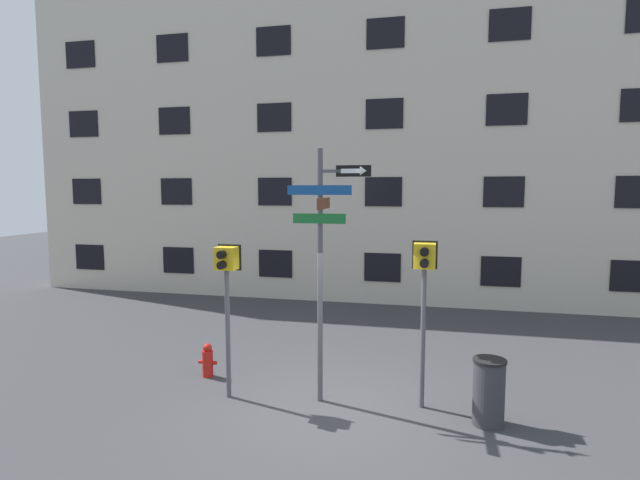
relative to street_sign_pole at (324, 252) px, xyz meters
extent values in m
plane|color=#38383A|center=(0.21, -0.34, -2.52)|extent=(60.00, 60.00, 0.00)
cube|color=beige|center=(0.21, 7.60, 3.24)|extent=(24.00, 0.60, 11.52)
cube|color=black|center=(-10.08, 7.28, -1.36)|extent=(1.11, 0.03, 0.88)
cube|color=black|center=(-6.65, 7.28, -1.36)|extent=(1.11, 0.03, 0.88)
cube|color=black|center=(-3.22, 7.28, -1.36)|extent=(1.11, 0.03, 0.88)
cube|color=black|center=(0.21, 7.28, -1.36)|extent=(1.11, 0.03, 0.88)
cube|color=black|center=(3.64, 7.28, -1.36)|extent=(1.11, 0.03, 0.88)
cube|color=black|center=(7.06, 7.28, -1.36)|extent=(1.11, 0.03, 0.88)
cube|color=black|center=(-10.08, 7.28, 0.94)|extent=(1.11, 0.03, 0.88)
cube|color=black|center=(-6.65, 7.28, 0.94)|extent=(1.11, 0.03, 0.88)
cube|color=black|center=(-3.22, 7.28, 0.94)|extent=(1.11, 0.03, 0.88)
cube|color=black|center=(0.21, 7.28, 0.94)|extent=(1.11, 0.03, 0.88)
cube|color=black|center=(3.64, 7.28, 0.94)|extent=(1.11, 0.03, 0.88)
cube|color=black|center=(7.06, 7.28, 0.94)|extent=(1.11, 0.03, 0.88)
cube|color=black|center=(-10.08, 7.28, 3.24)|extent=(1.11, 0.03, 0.88)
cube|color=black|center=(-6.65, 7.28, 3.24)|extent=(1.11, 0.03, 0.88)
cube|color=black|center=(-3.22, 7.28, 3.24)|extent=(1.11, 0.03, 0.88)
cube|color=black|center=(0.21, 7.28, 3.24)|extent=(1.11, 0.03, 0.88)
cube|color=black|center=(3.64, 7.28, 3.24)|extent=(1.11, 0.03, 0.88)
cube|color=black|center=(-10.08, 7.28, 5.55)|extent=(1.11, 0.03, 0.88)
cube|color=black|center=(-6.65, 7.28, 5.55)|extent=(1.11, 0.03, 0.88)
cube|color=black|center=(-3.22, 7.28, 5.55)|extent=(1.11, 0.03, 0.88)
cube|color=black|center=(0.21, 7.28, 5.55)|extent=(1.11, 0.03, 0.88)
cube|color=black|center=(3.64, 7.28, 5.55)|extent=(1.11, 0.03, 0.88)
cylinder|color=#4C4C51|center=(-0.06, 0.01, -0.43)|extent=(0.09, 0.09, 4.18)
cube|color=#4C4C51|center=(0.21, 0.01, 1.30)|extent=(0.54, 0.05, 0.05)
cube|color=#14478C|center=(-0.06, -0.05, 1.00)|extent=(1.05, 0.02, 0.15)
cube|color=brown|center=(0.00, 0.01, 0.79)|extent=(0.02, 0.88, 0.18)
cube|color=#196B2D|center=(-0.06, -0.05, 0.55)|extent=(0.87, 0.02, 0.16)
cube|color=black|center=(0.48, -0.01, 1.30)|extent=(0.56, 0.02, 0.18)
cube|color=white|center=(0.44, -0.02, 1.30)|extent=(0.32, 0.01, 0.07)
cone|color=white|center=(0.64, -0.02, 1.30)|extent=(0.10, 0.14, 0.14)
cylinder|color=#4C4C51|center=(-1.62, -0.19, -1.42)|extent=(0.08, 0.08, 2.20)
cube|color=gold|center=(-1.62, -0.19, -0.13)|extent=(0.35, 0.26, 0.38)
cube|color=black|center=(-1.62, -0.05, -0.13)|extent=(0.41, 0.02, 0.44)
cylinder|color=black|center=(-1.62, -0.38, -0.04)|extent=(0.13, 0.12, 0.13)
cylinder|color=black|center=(-1.62, -0.38, -0.21)|extent=(0.13, 0.12, 0.13)
cylinder|color=#EA4C14|center=(-1.62, -0.33, -0.04)|extent=(0.11, 0.01, 0.11)
cylinder|color=#4C4C51|center=(1.60, 0.14, -1.37)|extent=(0.08, 0.08, 2.28)
cube|color=gold|center=(1.60, 0.14, -0.03)|extent=(0.34, 0.26, 0.40)
cube|color=black|center=(1.60, 0.28, -0.03)|extent=(0.40, 0.02, 0.46)
cylinder|color=black|center=(1.60, -0.05, 0.06)|extent=(0.14, 0.12, 0.14)
cylinder|color=black|center=(1.60, -0.05, -0.12)|extent=(0.14, 0.12, 0.14)
cylinder|color=#EA4C14|center=(1.60, 0.01, 0.06)|extent=(0.11, 0.01, 0.11)
cylinder|color=red|center=(-2.38, 0.59, -2.27)|extent=(0.20, 0.20, 0.50)
sphere|color=red|center=(-2.38, 0.59, -1.96)|extent=(0.17, 0.17, 0.17)
cylinder|color=red|center=(-2.52, 0.59, -2.24)|extent=(0.08, 0.07, 0.07)
cylinder|color=red|center=(-2.24, 0.59, -2.24)|extent=(0.08, 0.07, 0.07)
cylinder|color=#333338|center=(2.59, -0.24, -2.03)|extent=(0.47, 0.47, 0.97)
cylinder|color=black|center=(2.59, -0.24, -1.53)|extent=(0.49, 0.49, 0.04)
camera|label=1|loc=(1.76, -7.83, 1.02)|focal=28.00mm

